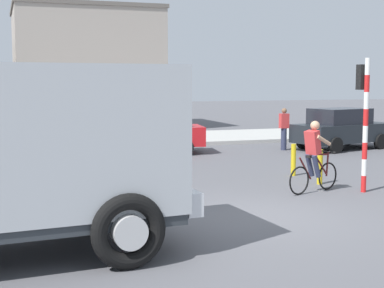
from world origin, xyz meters
The scene contains 11 objects.
ground_plane centered at (0.00, 0.00, 0.00)m, with size 120.00×120.00×0.00m, color #56565B.
sidewalk_far centered at (0.00, 14.46, 0.08)m, with size 80.00×5.00×0.16m, color #ADADA8.
truck_foreground centered at (-4.67, -1.10, 1.67)m, with size 5.60×3.15×2.90m.
cyclist centered at (2.41, 1.84, 0.86)m, with size 1.64×0.71×1.72m.
traffic_light_pole centered at (3.57, 1.56, 2.07)m, with size 0.24×0.43×3.20m.
car_red_near centered at (0.52, 10.26, 0.82)m, with size 4.20×2.31×1.60m.
car_white_mid centered at (7.97, 9.14, 0.82)m, with size 4.29×2.62×1.60m.
pedestrian_near_kerb centered at (5.70, 9.59, 0.85)m, with size 0.34×0.22×1.62m.
bollard_near centered at (3.13, 2.75, 0.45)m, with size 0.14×0.14×0.90m, color gold.
bollard_far centered at (3.13, 4.15, 0.45)m, with size 0.14×0.14×0.90m, color gold.
building_mid_block centered at (-0.04, 22.24, 3.31)m, with size 7.74×6.94×6.61m.
Camera 1 is at (-4.66, -9.96, 2.66)m, focal length 53.25 mm.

